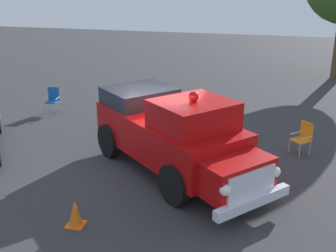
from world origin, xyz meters
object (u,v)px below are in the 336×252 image
lawn_chair_spare (303,136)px  traffic_cone (75,214)px  vintage_fire_truck (173,132)px  lawn_chair_by_car (53,98)px

lawn_chair_spare → traffic_cone: 7.56m
vintage_fire_truck → lawn_chair_by_car: bearing=-124.3°
lawn_chair_by_car → lawn_chair_spare: (1.88, 9.80, 0.00)m
lawn_chair_spare → traffic_cone: bearing=-42.8°
vintage_fire_truck → lawn_chair_spare: bearing=121.8°
lawn_chair_by_car → traffic_cone: 8.77m
vintage_fire_truck → lawn_chair_spare: vintage_fire_truck is taller
lawn_chair_spare → vintage_fire_truck: bearing=-58.2°
vintage_fire_truck → lawn_chair_spare: 4.38m
vintage_fire_truck → traffic_cone: (3.26, -1.45, -0.89)m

